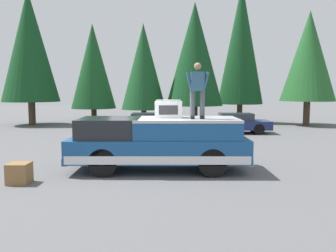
# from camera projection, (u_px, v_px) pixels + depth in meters

# --- Properties ---
(ground_plane) EXTENTS (90.00, 90.00, 0.00)m
(ground_plane) POSITION_uv_depth(u_px,v_px,m) (139.00, 170.00, 11.21)
(ground_plane) COLOR #565659
(pickup_truck) EXTENTS (2.01, 5.54, 1.65)m
(pickup_truck) POSITION_uv_depth(u_px,v_px,m) (159.00, 143.00, 11.13)
(pickup_truck) COLOR navy
(pickup_truck) RESTS_ON ground
(compressor_unit) EXTENTS (0.65, 0.84, 0.56)m
(compressor_unit) POSITION_uv_depth(u_px,v_px,m) (168.00, 109.00, 11.22)
(compressor_unit) COLOR silver
(compressor_unit) RESTS_ON pickup_truck
(person_on_truck_bed) EXTENTS (0.29, 0.72, 1.69)m
(person_on_truck_bed) POSITION_uv_depth(u_px,v_px,m) (197.00, 89.00, 10.71)
(person_on_truck_bed) COLOR #4C515B
(person_on_truck_bed) RESTS_ON pickup_truck
(parked_car_navy) EXTENTS (1.64, 4.10, 1.16)m
(parked_car_navy) POSITION_uv_depth(u_px,v_px,m) (234.00, 123.00, 20.61)
(parked_car_navy) COLOR navy
(parked_car_navy) RESTS_ON ground
(parked_car_black) EXTENTS (1.64, 4.10, 1.16)m
(parked_car_black) POSITION_uv_depth(u_px,v_px,m) (147.00, 123.00, 20.72)
(parked_car_black) COLOR black
(parked_car_black) RESTS_ON ground
(wooden_crate) EXTENTS (0.56, 0.56, 0.56)m
(wooden_crate) POSITION_uv_depth(u_px,v_px,m) (19.00, 173.00, 9.60)
(wooden_crate) COLOR olive
(wooden_crate) RESTS_ON ground
(conifer_far_left) EXTENTS (3.77, 3.77, 8.00)m
(conifer_far_left) POSITION_uv_depth(u_px,v_px,m) (309.00, 56.00, 24.83)
(conifer_far_left) COLOR #4C3826
(conifer_far_left) RESTS_ON ground
(conifer_left) EXTENTS (3.43, 3.43, 10.49)m
(conifer_left) POSITION_uv_depth(u_px,v_px,m) (241.00, 44.00, 26.78)
(conifer_left) COLOR #4C3826
(conifer_left) RESTS_ON ground
(conifer_center_left) EXTENTS (4.04, 4.04, 8.64)m
(conifer_center_left) POSITION_uv_depth(u_px,v_px,m) (195.00, 54.00, 25.12)
(conifer_center_left) COLOR #4C3826
(conifer_center_left) RESTS_ON ground
(conifer_center_right) EXTENTS (3.23, 3.23, 7.23)m
(conifer_center_right) POSITION_uv_depth(u_px,v_px,m) (144.00, 67.00, 25.53)
(conifer_center_right) COLOR #4C3826
(conifer_center_right) RESTS_ON ground
(conifer_right) EXTENTS (3.41, 3.41, 7.50)m
(conifer_right) POSITION_uv_depth(u_px,v_px,m) (93.00, 66.00, 27.07)
(conifer_right) COLOR #4C3826
(conifer_right) RESTS_ON ground
(conifer_far_right) EXTENTS (4.01, 4.01, 9.49)m
(conifer_far_right) POSITION_uv_depth(u_px,v_px,m) (29.00, 46.00, 24.95)
(conifer_far_right) COLOR #4C3826
(conifer_far_right) RESTS_ON ground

